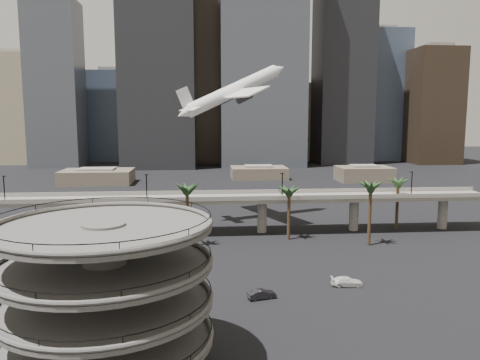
{
  "coord_description": "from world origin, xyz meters",
  "views": [
    {
      "loc": [
        -3.05,
        -51.28,
        27.02
      ],
      "look_at": [
        3.58,
        28.0,
        16.14
      ],
      "focal_mm": 35.0,
      "sensor_mm": 36.0,
      "label": 1
    }
  ],
  "objects": [
    {
      "name": "car_c",
      "position": [
        20.03,
        19.09,
        0.73
      ],
      "size": [
        5.16,
        2.4,
        1.46
      ],
      "primitive_type": "imported",
      "rotation": [
        0.0,
        0.0,
        1.5
      ],
      "color": "white",
      "rests_on": "ground"
    },
    {
      "name": "palm_trees",
      "position": [
        21.48,
        47.47,
        11.3
      ],
      "size": [
        54.4,
        18.4,
        14.0
      ],
      "color": "#49341F",
      "rests_on": "ground"
    },
    {
      "name": "low_buildings",
      "position": [
        6.89,
        142.3,
        2.86
      ],
      "size": [
        135.0,
        27.5,
        6.8
      ],
      "color": "brown",
      "rests_on": "ground"
    },
    {
      "name": "overpass",
      "position": [
        0.0,
        55.0,
        7.34
      ],
      "size": [
        130.0,
        9.3,
        14.7
      ],
      "color": "slate",
      "rests_on": "ground"
    },
    {
      "name": "ground",
      "position": [
        0.0,
        0.0,
        0.0
      ],
      "size": [
        700.0,
        700.0,
        0.0
      ],
      "primitive_type": "plane",
      "color": "black",
      "rests_on": "ground"
    },
    {
      "name": "car_b",
      "position": [
        5.74,
        14.9,
        0.71
      ],
      "size": [
        4.55,
        2.52,
        1.42
      ],
      "primitive_type": "imported",
      "rotation": [
        0.0,
        0.0,
        1.82
      ],
      "color": "black",
      "rests_on": "ground"
    },
    {
      "name": "airborne_jet",
      "position": [
        5.24,
        68.82,
        33.28
      ],
      "size": [
        30.21,
        28.57,
        16.01
      ],
      "rotation": [
        0.0,
        -0.41,
        0.4
      ],
      "color": "white",
      "rests_on": "ground"
    },
    {
      "name": "skyline",
      "position": [
        15.12,
        217.08,
        50.02
      ],
      "size": [
        269.0,
        86.0,
        136.6
      ],
      "color": "gray",
      "rests_on": "ground"
    },
    {
      "name": "car_a",
      "position": [
        -8.75,
        11.56,
        0.81
      ],
      "size": [
        5.11,
        3.39,
        1.62
      ],
      "primitive_type": "imported",
      "rotation": [
        0.0,
        0.0,
        1.23
      ],
      "color": "#AC3918",
      "rests_on": "ground"
    },
    {
      "name": "parking_ramp",
      "position": [
        -13.0,
        -4.0,
        9.84
      ],
      "size": [
        22.2,
        22.2,
        17.35
      ],
      "color": "#4C4947",
      "rests_on": "ground"
    }
  ]
}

